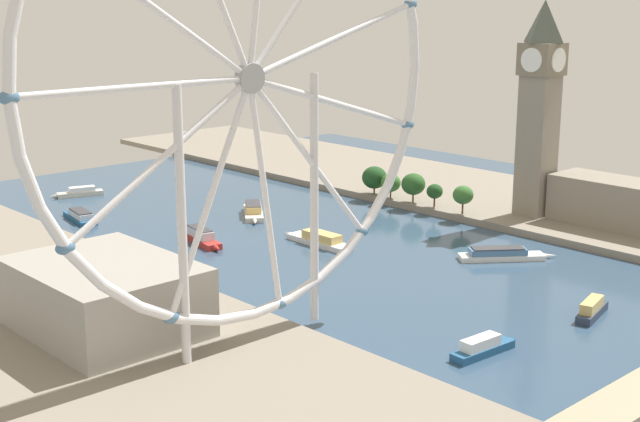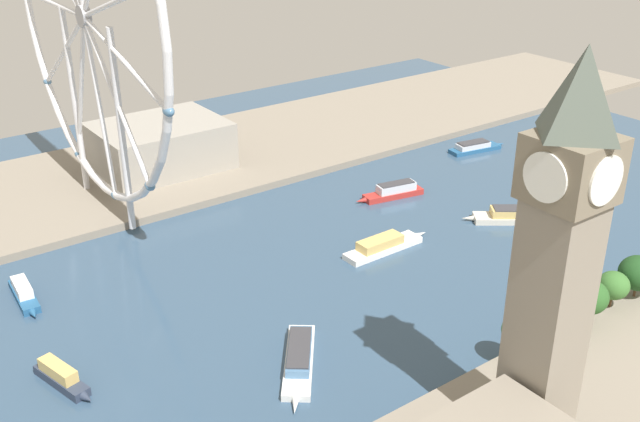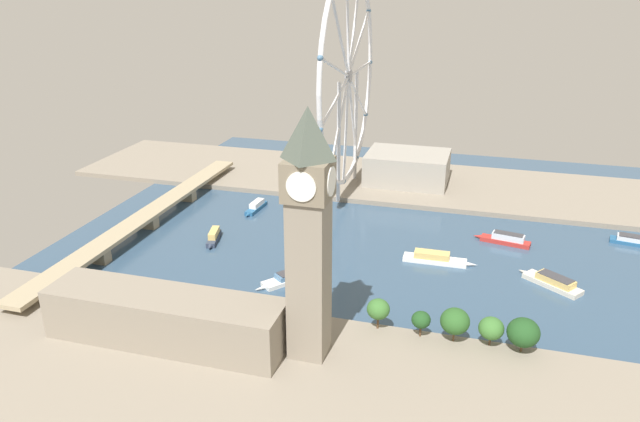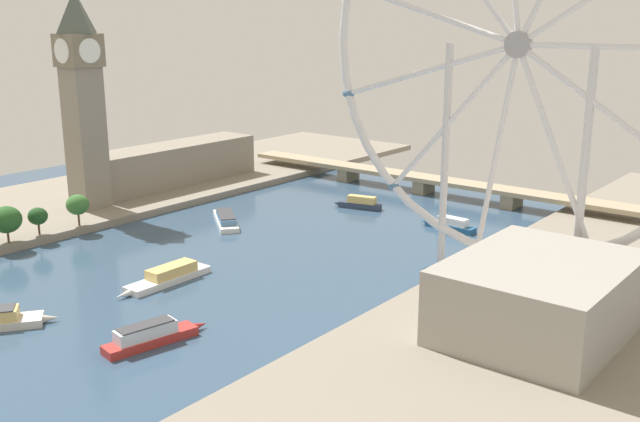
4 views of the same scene
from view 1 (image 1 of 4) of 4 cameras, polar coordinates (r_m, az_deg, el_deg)
The scene contains 15 objects.
ground_plane at distance 350.09m, azimuth -0.48°, elevation -2.05°, with size 395.74×395.74×0.00m, color #334C66.
riverbank_left at distance 431.68m, azimuth 10.64°, elevation 0.97°, with size 90.00×520.00×3.00m, color gray.
riverbank_right at distance 289.29m, azimuth -17.28°, elevation -5.85°, with size 90.00×520.00×3.00m, color gray.
clock_tower at distance 385.29m, azimuth 13.91°, elevation 6.61°, with size 16.11×16.11×90.22m.
tree_row_embankment at distance 407.57m, azimuth 5.44°, elevation 1.76°, with size 11.78×63.56×13.48m.
ferris_wheel at distance 230.54m, azimuth -4.53°, elevation 8.37°, with size 131.93×3.20×137.08m.
riverside_hall at distance 257.95m, azimuth -13.64°, elevation -5.35°, with size 40.51×52.68×19.61m, color gray.
tour_boat_0 at distance 248.30m, azimuth 10.45°, elevation -8.59°, with size 24.93×6.57×5.24m.
tour_boat_1 at distance 392.64m, azimuth -4.30°, elevation 0.01°, with size 22.61×28.03×5.52m.
tour_boat_2 at distance 334.68m, azimuth 11.57°, elevation -2.75°, with size 32.00×26.42×4.62m.
tour_boat_3 at distance 397.72m, azimuth -15.15°, elevation -0.31°, with size 11.31×29.94×4.69m.
tour_boat_4 at distance 346.86m, azimuth -0.04°, elevation -1.84°, with size 7.60×35.77×5.25m.
tour_boat_5 at distance 283.79m, azimuth 17.10°, elevation -6.03°, with size 22.63×9.06×5.71m.
tour_boat_6 at distance 445.29m, azimuth -15.18°, elevation 1.16°, with size 25.43×11.48×4.54m.
tour_boat_7 at distance 351.99m, azimuth -7.62°, elevation -1.67°, with size 10.72×29.70×5.99m.
Camera 1 is at (227.39, 248.33, 95.86)m, focal length 49.85 mm.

